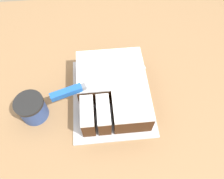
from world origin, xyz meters
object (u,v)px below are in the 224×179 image
(cake_board, at_px, (112,96))
(coffee_cup, at_px, (32,108))
(knife, at_px, (77,89))
(cake, at_px, (113,88))

(cake_board, distance_m, coffee_cup, 0.28)
(cake_board, relative_size, coffee_cup, 3.57)
(knife, distance_m, coffee_cup, 0.17)
(cake_board, bearing_deg, cake, 51.63)
(cake, distance_m, knife, 0.13)
(coffee_cup, bearing_deg, cake, 10.21)
(cake_board, height_order, cake, cake)
(knife, height_order, coffee_cup, knife)
(cake, xyz_separation_m, knife, (-0.12, -0.02, 0.05))
(cake, relative_size, coffee_cup, 3.07)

